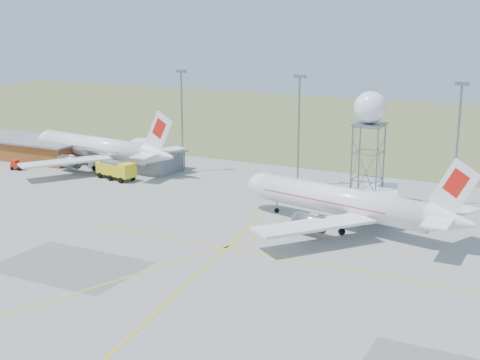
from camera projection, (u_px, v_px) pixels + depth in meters
The scene contains 12 objects.
ground at pixel (127, 353), 62.71m from camera, with size 400.00×400.00×0.00m, color #999994.
grass_strip at pixel (434, 130), 183.56m from camera, with size 400.00×120.00×0.03m, color olive.
building_orange at pixel (21, 147), 148.99m from camera, with size 33.00×12.00×4.30m.
building_grey at pixel (136, 159), 137.45m from camera, with size 19.00×10.00×3.90m.
mast_a at pixel (182, 113), 132.31m from camera, with size 2.20×0.50×20.50m.
mast_b at pixel (299, 121), 121.21m from camera, with size 2.20×0.50×20.50m.
mast_c at pixel (458, 134), 108.79m from camera, with size 2.20×0.50×20.50m.
airliner_main at pixel (344, 202), 98.71m from camera, with size 37.57×35.92×12.86m.
airliner_far at pixel (99, 148), 138.49m from camera, with size 38.48×37.15×13.10m.
radar_tower at pixel (369, 142), 108.96m from camera, with size 5.25×5.25×19.01m.
fire_truck at pixel (117, 171), 128.54m from camera, with size 9.18×5.04×3.50m.
baggage_tug at pixel (17, 166), 136.88m from camera, with size 2.75×2.36×1.95m.
Camera 1 is at (35.45, -45.80, 30.94)m, focal length 50.00 mm.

